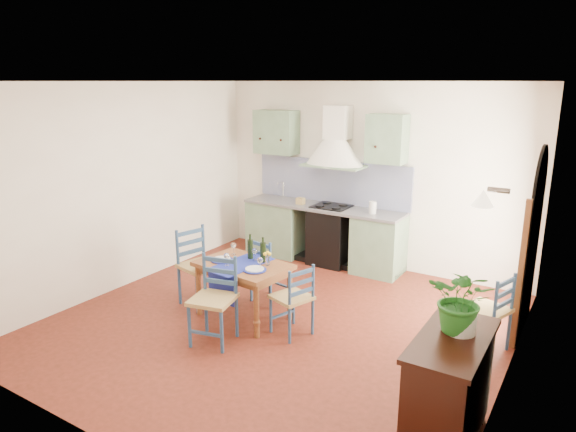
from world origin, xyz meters
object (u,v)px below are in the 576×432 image
object	(u,v)px
dining_table	(243,270)
chair_near	(214,299)
sideboard	(448,387)
potted_plant	(462,300)

from	to	relation	value
dining_table	chair_near	xyz separation A→B (m)	(0.09, -0.65, -0.12)
chair_near	dining_table	bearing A→B (deg)	97.51
dining_table	sideboard	xyz separation A→B (m)	(2.72, -1.00, -0.10)
dining_table	potted_plant	xyz separation A→B (m)	(2.74, -0.88, 0.59)
chair_near	sideboard	world-z (taller)	chair_near
dining_table	sideboard	size ratio (longest dim) A/B	1.10
chair_near	potted_plant	xyz separation A→B (m)	(2.65, -0.23, 0.71)
dining_table	potted_plant	size ratio (longest dim) A/B	2.17
chair_near	potted_plant	distance (m)	2.75
dining_table	potted_plant	bearing A→B (deg)	-17.83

